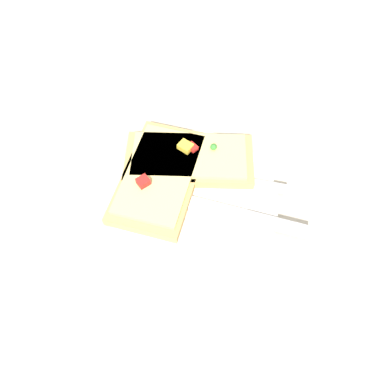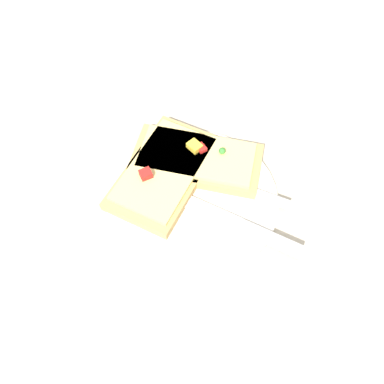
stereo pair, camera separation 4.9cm
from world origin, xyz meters
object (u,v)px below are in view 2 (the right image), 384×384
object	(u,v)px
fork	(209,177)
knife	(234,222)
plate	(192,198)
pizza_slice_main	(165,171)
pizza_slice_corner	(197,159)

from	to	relation	value
fork	knife	world-z (taller)	knife
plate	fork	size ratio (longest dim) A/B	1.28
fork	pizza_slice_main	distance (m)	0.06
fork	pizza_slice_main	size ratio (longest dim) A/B	0.92
knife	pizza_slice_main	xyz separation A→B (m)	(-0.04, 0.11, 0.01)
fork	knife	xyz separation A→B (m)	(-0.01, -0.08, -0.00)
knife	pizza_slice_main	world-z (taller)	pizza_slice_main
knife	pizza_slice_corner	bearing A→B (deg)	-36.54
knife	pizza_slice_corner	world-z (taller)	pizza_slice_corner
pizza_slice_corner	pizza_slice_main	bearing A→B (deg)	38.66
knife	pizza_slice_corner	size ratio (longest dim) A/B	1.05
fork	knife	bearing A→B (deg)	137.11
plate	fork	distance (m)	0.04
fork	knife	size ratio (longest dim) A/B	0.92
pizza_slice_main	pizza_slice_corner	world-z (taller)	same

